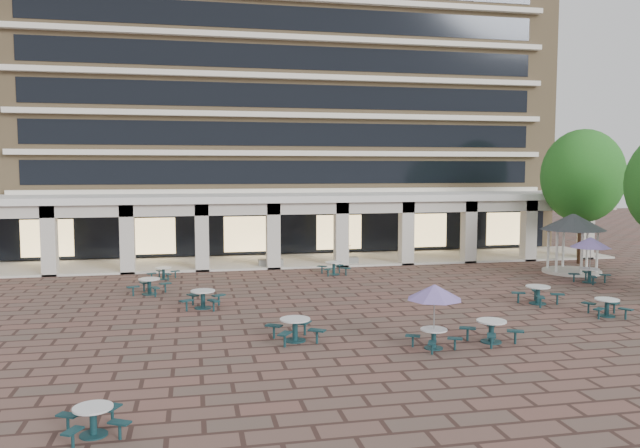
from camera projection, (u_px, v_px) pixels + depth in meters
The scene contains 18 objects.
ground at pixel (361, 313), 26.06m from camera, with size 120.00×120.00×0.00m, color brown.
apartment_building at pixel (278, 86), 49.81m from camera, with size 40.00×15.50×25.20m.
retail_arcade at pixel (301, 216), 40.24m from camera, with size 42.00×6.60×4.40m.
picnic_table_0 at pixel (93, 418), 14.06m from camera, with size 1.76×1.76×0.67m.
picnic_table_2 at pixel (491, 329), 21.65m from camera, with size 2.07×2.07×0.78m.
picnic_table_5 at pixel (295, 328), 21.80m from camera, with size 2.03×2.03×0.80m.
picnic_table_6 at pixel (434, 294), 20.77m from camera, with size 1.88×1.88×2.17m.
picnic_table_7 at pixel (607, 306), 25.47m from camera, with size 1.87×1.87×0.72m.
picnic_table_8 at pixel (149, 285), 29.96m from camera, with size 2.08×2.08×0.77m.
picnic_table_9 at pixel (203, 298), 26.93m from camera, with size 2.03×2.03×0.79m.
picnic_table_10 at pixel (538, 293), 27.84m from camera, with size 2.19×2.19×0.80m.
picnic_table_11 at pixel (591, 244), 32.93m from camera, with size 2.09×2.09×2.42m.
picnic_table_12 at pixel (164, 272), 34.10m from camera, with size 1.77×1.77×0.65m.
picnic_table_13 at pixel (334, 267), 35.56m from camera, with size 1.78×1.78×0.73m.
gazebo at pixel (573, 229), 36.02m from camera, with size 3.68×3.68×3.43m.
tree_east_c at pixel (583, 176), 39.26m from camera, with size 5.12×5.12×8.53m.
planter_left at pixel (271, 261), 38.18m from camera, with size 1.50×0.60×1.15m.
planter_right at pixel (346, 257), 39.12m from camera, with size 1.50×0.72×1.28m.
Camera 1 is at (-6.83, -24.77, 6.01)m, focal length 35.00 mm.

